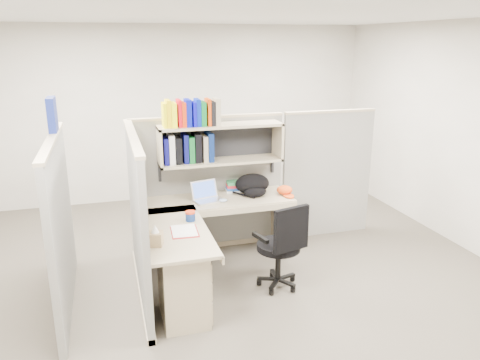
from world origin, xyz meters
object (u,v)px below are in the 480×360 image
object	(u,v)px
snack_canister	(190,216)
desk	(195,260)
backpack	(254,185)
laptop	(208,192)
task_chair	(281,259)

from	to	relation	value
snack_canister	desk	bearing A→B (deg)	-93.34
desk	backpack	size ratio (longest dim) A/B	4.29
desk	backpack	xyz separation A→B (m)	(0.87, 0.88, 0.41)
backpack	laptop	bearing A→B (deg)	170.48
laptop	task_chair	xyz separation A→B (m)	(0.56, -0.82, -0.51)
laptop	snack_canister	bearing A→B (deg)	-133.95
desk	task_chair	world-z (taller)	task_chair
desk	task_chair	distance (m)	0.88
laptop	snack_canister	xyz separation A→B (m)	(-0.30, -0.54, -0.06)
snack_canister	task_chair	world-z (taller)	task_chair
snack_canister	laptop	bearing A→B (deg)	60.66
desk	task_chair	size ratio (longest dim) A/B	1.87
desk	laptop	bearing A→B (deg)	68.64
snack_canister	task_chair	size ratio (longest dim) A/B	0.11
laptop	backpack	bearing A→B (deg)	-7.85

